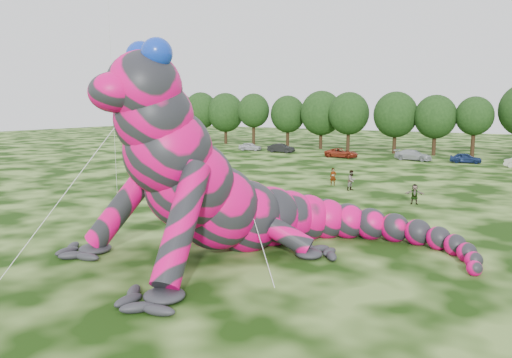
{
  "coord_description": "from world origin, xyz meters",
  "views": [
    {
      "loc": [
        11.42,
        -20.02,
        7.68
      ],
      "look_at": [
        -1.09,
        0.67,
        4.0
      ],
      "focal_mm": 35.0,
      "sensor_mm": 36.0,
      "label": 1
    }
  ],
  "objects_px": {
    "tree_4": "(288,121)",
    "car_2": "(342,153)",
    "spectator_5": "(415,194)",
    "tree_1": "(201,118)",
    "tree_7": "(395,123)",
    "spectator_0": "(333,177)",
    "car_0": "(250,147)",
    "spectator_1": "(352,180)",
    "tree_2": "(226,118)",
    "tree_6": "(349,122)",
    "tree_0": "(180,118)",
    "tree_8": "(435,125)",
    "tree_5": "(321,120)",
    "car_3": "(413,155)",
    "car_1": "(281,148)",
    "inflatable_gecko": "(242,150)",
    "tree_3": "(254,120)",
    "car_4": "(466,158)",
    "tree_9": "(474,127)"
  },
  "relations": [
    {
      "from": "tree_4",
      "to": "car_2",
      "type": "xyz_separation_m",
      "value": [
        14.82,
        -11.69,
        -3.87
      ]
    },
    {
      "from": "spectator_5",
      "to": "tree_1",
      "type": "bearing_deg",
      "value": 126.31
    },
    {
      "from": "tree_7",
      "to": "spectator_0",
      "type": "bearing_deg",
      "value": -83.7
    },
    {
      "from": "car_0",
      "to": "spectator_1",
      "type": "relative_size",
      "value": 2.09
    },
    {
      "from": "tree_2",
      "to": "tree_6",
      "type": "height_order",
      "value": "tree_2"
    },
    {
      "from": "tree_0",
      "to": "tree_2",
      "type": "bearing_deg",
      "value": -2.34
    },
    {
      "from": "tree_2",
      "to": "car_2",
      "type": "height_order",
      "value": "tree_2"
    },
    {
      "from": "tree_1",
      "to": "tree_8",
      "type": "distance_m",
      "value": 44.15
    },
    {
      "from": "spectator_5",
      "to": "tree_5",
      "type": "bearing_deg",
      "value": 106.81
    },
    {
      "from": "tree_4",
      "to": "tree_7",
      "type": "relative_size",
      "value": 0.96
    },
    {
      "from": "tree_7",
      "to": "car_3",
      "type": "height_order",
      "value": "tree_7"
    },
    {
      "from": "car_3",
      "to": "tree_5",
      "type": "bearing_deg",
      "value": 66.88
    },
    {
      "from": "car_1",
      "to": "car_2",
      "type": "relative_size",
      "value": 0.89
    },
    {
      "from": "tree_8",
      "to": "inflatable_gecko",
      "type": "bearing_deg",
      "value": -88.29
    },
    {
      "from": "car_2",
      "to": "spectator_0",
      "type": "distance_m",
      "value": 24.97
    },
    {
      "from": "tree_1",
      "to": "spectator_0",
      "type": "relative_size",
      "value": 5.9
    },
    {
      "from": "tree_1",
      "to": "spectator_0",
      "type": "xyz_separation_m",
      "value": [
        41.95,
        -34.54,
        -4.07
      ]
    },
    {
      "from": "tree_1",
      "to": "car_2",
      "type": "bearing_deg",
      "value": -18.21
    },
    {
      "from": "spectator_0",
      "to": "car_0",
      "type": "bearing_deg",
      "value": 104.37
    },
    {
      "from": "tree_3",
      "to": "tree_2",
      "type": "bearing_deg",
      "value": 166.93
    },
    {
      "from": "tree_1",
      "to": "car_0",
      "type": "distance_m",
      "value": 19.33
    },
    {
      "from": "tree_6",
      "to": "tree_7",
      "type": "xyz_separation_m",
      "value": [
        7.48,
        0.12,
        -0.01
      ]
    },
    {
      "from": "car_4",
      "to": "car_1",
      "type": "bearing_deg",
      "value": 81.37
    },
    {
      "from": "tree_3",
      "to": "car_1",
      "type": "bearing_deg",
      "value": -39.01
    },
    {
      "from": "spectator_1",
      "to": "spectator_0",
      "type": "bearing_deg",
      "value": 77.48
    },
    {
      "from": "car_2",
      "to": "tree_3",
      "type": "bearing_deg",
      "value": 61.65
    },
    {
      "from": "inflatable_gecko",
      "to": "car_3",
      "type": "distance_m",
      "value": 47.38
    },
    {
      "from": "car_4",
      "to": "tree_1",
      "type": "bearing_deg",
      "value": 70.89
    },
    {
      "from": "tree_4",
      "to": "tree_8",
      "type": "distance_m",
      "value": 25.48
    },
    {
      "from": "tree_7",
      "to": "tree_6",
      "type": "bearing_deg",
      "value": -179.08
    },
    {
      "from": "car_2",
      "to": "spectator_0",
      "type": "height_order",
      "value": "spectator_0"
    },
    {
      "from": "tree_4",
      "to": "tree_9",
      "type": "distance_m",
      "value": 30.74
    },
    {
      "from": "inflatable_gecko",
      "to": "car_2",
      "type": "height_order",
      "value": "inflatable_gecko"
    },
    {
      "from": "tree_9",
      "to": "spectator_1",
      "type": "bearing_deg",
      "value": -98.04
    },
    {
      "from": "tree_1",
      "to": "tree_6",
      "type": "height_order",
      "value": "tree_1"
    },
    {
      "from": "tree_6",
      "to": "car_0",
      "type": "bearing_deg",
      "value": -152.39
    },
    {
      "from": "tree_0",
      "to": "car_3",
      "type": "xyz_separation_m",
      "value": [
        49.37,
        -10.48,
        -4.04
      ]
    },
    {
      "from": "tree_5",
      "to": "spectator_1",
      "type": "distance_m",
      "value": 41.52
    },
    {
      "from": "tree_2",
      "to": "car_0",
      "type": "relative_size",
      "value": 2.54
    },
    {
      "from": "tree_3",
      "to": "tree_8",
      "type": "relative_size",
      "value": 1.06
    },
    {
      "from": "tree_3",
      "to": "tree_0",
      "type": "bearing_deg",
      "value": 173.44
    },
    {
      "from": "car_0",
      "to": "spectator_0",
      "type": "height_order",
      "value": "spectator_0"
    },
    {
      "from": "tree_0",
      "to": "car_0",
      "type": "distance_m",
      "value": 25.31
    },
    {
      "from": "inflatable_gecko",
      "to": "spectator_5",
      "type": "relative_size",
      "value": 13.5
    },
    {
      "from": "tree_1",
      "to": "spectator_5",
      "type": "relative_size",
      "value": 6.28
    },
    {
      "from": "car_0",
      "to": "car_4",
      "type": "distance_m",
      "value": 33.08
    },
    {
      "from": "car_0",
      "to": "car_1",
      "type": "height_order",
      "value": "car_1"
    },
    {
      "from": "tree_8",
      "to": "spectator_5",
      "type": "bearing_deg",
      "value": -80.29
    },
    {
      "from": "car_4",
      "to": "spectator_5",
      "type": "bearing_deg",
      "value": 172.89
    },
    {
      "from": "tree_8",
      "to": "spectator_1",
      "type": "relative_size",
      "value": 4.92
    }
  ]
}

